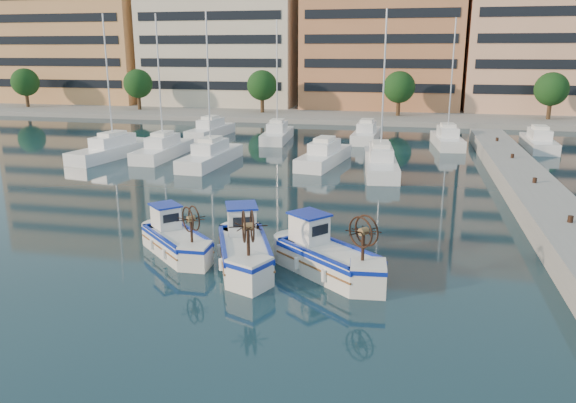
% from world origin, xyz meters
% --- Properties ---
extents(ground, '(300.00, 300.00, 0.00)m').
position_xyz_m(ground, '(0.00, 0.00, 0.00)').
color(ground, '#193642').
rests_on(ground, ground).
extents(quay, '(3.00, 60.00, 1.20)m').
position_xyz_m(quay, '(13.00, 8.00, 0.60)').
color(quay, gray).
rests_on(quay, ground).
extents(waterfront, '(180.00, 40.00, 25.60)m').
position_xyz_m(waterfront, '(9.23, 65.04, 11.10)').
color(waterfront, gray).
rests_on(waterfront, ground).
extents(yacht_marina, '(38.69, 23.13, 11.50)m').
position_xyz_m(yacht_marina, '(-3.70, 27.66, 0.53)').
color(yacht_marina, white).
rests_on(yacht_marina, ground).
extents(fishing_boat_a, '(4.02, 3.93, 2.58)m').
position_xyz_m(fishing_boat_a, '(-4.05, 1.42, 0.71)').
color(fishing_boat_a, silver).
rests_on(fishing_boat_a, ground).
extents(fishing_boat_b, '(3.45, 4.90, 2.95)m').
position_xyz_m(fishing_boat_b, '(-0.68, 0.70, 0.81)').
color(fishing_boat_b, silver).
rests_on(fishing_boat_b, ground).
extents(fishing_boat_c, '(4.61, 4.29, 2.90)m').
position_xyz_m(fishing_boat_c, '(2.77, 0.56, 0.80)').
color(fishing_boat_c, silver).
rests_on(fishing_boat_c, ground).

